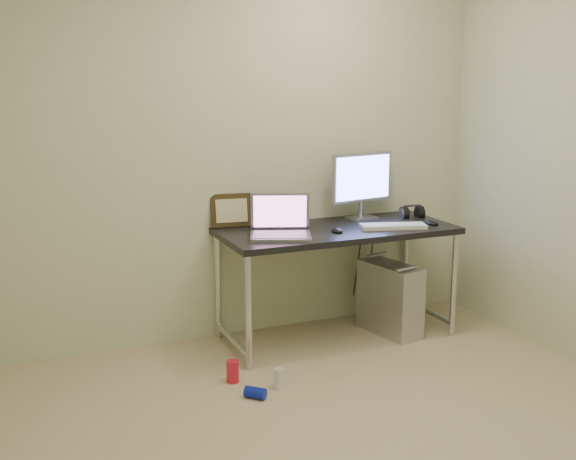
{
  "coord_description": "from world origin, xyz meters",
  "views": [
    {
      "loc": [
        -1.54,
        -2.7,
        1.75
      ],
      "look_at": [
        0.07,
        1.06,
        0.85
      ],
      "focal_mm": 45.0,
      "sensor_mm": 36.0,
      "label": 1
    }
  ],
  "objects": [
    {
      "name": "webcam",
      "position": [
        0.22,
        1.64,
        0.83
      ],
      "size": [
        0.04,
        0.04,
        0.11
      ],
      "rotation": [
        0.0,
        0.0,
        -0.29
      ],
      "color": "silver",
      "rests_on": "desk"
    },
    {
      "name": "headphones",
      "position": [
        1.22,
        1.52,
        0.78
      ],
      "size": [
        0.17,
        0.1,
        0.11
      ],
      "rotation": [
        0.0,
        0.0,
        -0.1
      ],
      "color": "black",
      "rests_on": "desk"
    },
    {
      "name": "can_red",
      "position": [
        -0.3,
        0.99,
        0.06
      ],
      "size": [
        0.1,
        0.1,
        0.13
      ],
      "primitive_type": "cylinder",
      "rotation": [
        0.0,
        0.0,
        -0.47
      ],
      "color": "red",
      "rests_on": "ground"
    },
    {
      "name": "monitor",
      "position": [
        0.86,
        1.61,
        1.02
      ],
      "size": [
        0.49,
        0.17,
        0.46
      ],
      "rotation": [
        0.0,
        0.0,
        0.16
      ],
      "color": "#A0A0A6",
      "rests_on": "desk"
    },
    {
      "name": "tower_computer",
      "position": [
        0.94,
        1.33,
        0.24
      ],
      "size": [
        0.29,
        0.5,
        0.52
      ],
      "rotation": [
        0.0,
        0.0,
        0.2
      ],
      "color": "#A3A3A7",
      "rests_on": "ground"
    },
    {
      "name": "cable_a",
      "position": [
        0.89,
        1.7,
        0.4
      ],
      "size": [
        0.01,
        0.16,
        0.69
      ],
      "primitive_type": "cylinder",
      "rotation": [
        0.21,
        0.0,
        0.0
      ],
      "color": "black",
      "rests_on": "ground"
    },
    {
      "name": "floor",
      "position": [
        0.0,
        0.0,
        0.0
      ],
      "size": [
        3.5,
        3.5,
        0.0
      ],
      "primitive_type": "plane",
      "color": "tan",
      "rests_on": "ground"
    },
    {
      "name": "mouse_left",
      "position": [
        0.51,
        1.3,
        0.77
      ],
      "size": [
        0.07,
        0.11,
        0.03
      ],
      "primitive_type": "ellipsoid",
      "rotation": [
        0.0,
        0.0,
        -0.04
      ],
      "color": "black",
      "rests_on": "desk"
    },
    {
      "name": "keyboard",
      "position": [
        0.91,
        1.26,
        0.76
      ],
      "size": [
        0.45,
        0.25,
        0.03
      ],
      "primitive_type": "cube",
      "rotation": [
        0.0,
        0.0,
        -0.29
      ],
      "color": "silver",
      "rests_on": "desk"
    },
    {
      "name": "picture_frame",
      "position": [
        -0.05,
        1.72,
        0.86
      ],
      "size": [
        0.28,
        0.11,
        0.22
      ],
      "primitive_type": "cube",
      "rotation": [
        -0.21,
        0.0,
        -0.14
      ],
      "color": "black",
      "rests_on": "desk"
    },
    {
      "name": "can_white",
      "position": [
        -0.09,
        0.81,
        0.06
      ],
      "size": [
        0.07,
        0.07,
        0.12
      ],
      "primitive_type": "cylinder",
      "rotation": [
        0.0,
        0.0,
        0.11
      ],
      "color": "silver",
      "rests_on": "ground"
    },
    {
      "name": "mouse_right",
      "position": [
        1.21,
        1.26,
        0.77
      ],
      "size": [
        0.07,
        0.11,
        0.04
      ],
      "primitive_type": "ellipsoid",
      "rotation": [
        0.0,
        0.0,
        0.08
      ],
      "color": "black",
      "rests_on": "desk"
    },
    {
      "name": "can_blue",
      "position": [
        -0.26,
        0.74,
        0.03
      ],
      "size": [
        0.13,
        0.13,
        0.06
      ],
      "primitive_type": "cylinder",
      "rotation": [
        1.57,
        0.0,
        0.8
      ],
      "color": "#0C1BAE",
      "rests_on": "ground"
    },
    {
      "name": "laptop",
      "position": [
        0.14,
        1.35,
        0.81
      ],
      "size": [
        0.46,
        0.42,
        0.26
      ],
      "rotation": [
        0.0,
        0.0,
        -0.37
      ],
      "color": "#A0A0A6",
      "rests_on": "desk"
    },
    {
      "name": "wall_back",
      "position": [
        0.0,
        1.75,
        1.25
      ],
      "size": [
        3.5,
        0.02,
        2.5
      ],
      "primitive_type": "cube",
      "color": "beige",
      "rests_on": "ground"
    },
    {
      "name": "cable_b",
      "position": [
        0.98,
        1.68,
        0.38
      ],
      "size": [
        0.02,
        0.11,
        0.71
      ],
      "primitive_type": "cylinder",
      "rotation": [
        0.14,
        0.0,
        0.09
      ],
      "color": "black",
      "rests_on": "ground"
    },
    {
      "name": "desk",
      "position": [
        0.57,
        1.41,
        0.67
      ],
      "size": [
        1.54,
        0.67,
        0.75
      ],
      "color": "black",
      "rests_on": "ground"
    }
  ]
}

